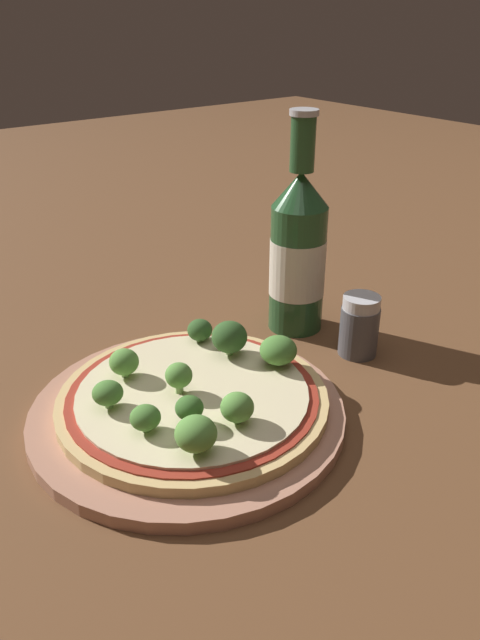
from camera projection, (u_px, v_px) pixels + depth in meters
name	position (u px, v px, depth m)	size (l,w,h in m)	color
ground_plane	(191.00, 399.00, 0.59)	(3.00, 3.00, 0.00)	brown
plate	(188.00, 412.00, 0.56)	(0.28, 0.28, 0.01)	tan
pizza	(193.00, 397.00, 0.56)	(0.24, 0.24, 0.01)	tan
broccoli_floret_0	(237.00, 407.00, 0.51)	(0.03, 0.03, 0.03)	#7A9E5B
broccoli_floret_1	(145.00, 418.00, 0.50)	(0.03, 0.03, 0.02)	#7A9E5B
broccoli_floret_2	(107.00, 392.00, 0.53)	(0.03, 0.03, 0.02)	#7A9E5B
broccoli_floret_3	(179.00, 376.00, 0.54)	(0.02, 0.02, 0.03)	#7A9E5B
broccoli_floret_4	(278.00, 350.00, 0.59)	(0.04, 0.04, 0.03)	#7A9E5B
broccoli_floret_5	(124.00, 362.00, 0.57)	(0.03, 0.03, 0.03)	#7A9E5B
broccoli_floret_6	(229.00, 337.00, 0.60)	(0.03, 0.03, 0.03)	#7A9E5B
broccoli_floret_7	(200.00, 330.00, 0.63)	(0.03, 0.03, 0.02)	#7A9E5B
broccoli_floret_8	(196.00, 434.00, 0.47)	(0.03, 0.03, 0.03)	#7A9E5B
broccoli_floret_9	(189.00, 408.00, 0.50)	(0.02, 0.02, 0.03)	#7A9E5B
beer_bottle	(298.00, 252.00, 0.68)	(0.06, 0.06, 0.24)	#234C28
pepper_shaker	(359.00, 326.00, 0.65)	(0.04, 0.04, 0.07)	#4C4C51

